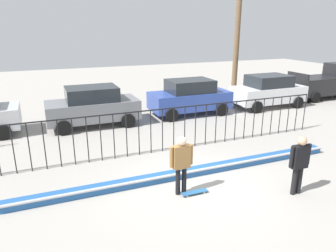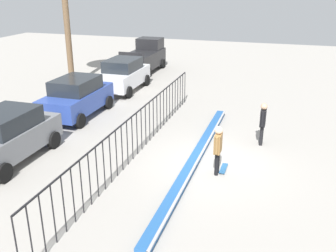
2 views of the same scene
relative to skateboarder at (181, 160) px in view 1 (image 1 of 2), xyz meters
name	(u,v)px [view 1 (image 1 of 2)]	position (x,y,z in m)	size (l,w,h in m)	color
ground_plane	(197,185)	(0.68, 0.29, -1.05)	(60.00, 60.00, 0.00)	#9E9991
bowl_coping_ledge	(188,172)	(0.68, 0.93, -0.93)	(11.00, 0.40, 0.27)	#235699
perimeter_fence	(162,125)	(0.68, 3.21, 0.01)	(14.04, 0.04, 1.70)	black
skateboarder	(181,160)	(0.00, 0.00, 0.00)	(0.71, 0.26, 1.75)	black
skateboard	(195,192)	(0.35, -0.18, -0.99)	(0.80, 0.20, 0.07)	#26598C
camera_operator	(300,160)	(3.06, -1.25, 0.00)	(0.71, 0.27, 1.75)	black
parked_car_gray	(93,106)	(-1.22, 7.56, -0.08)	(4.30, 2.12, 1.90)	slate
parked_car_blue	(190,97)	(3.99, 7.67, -0.08)	(4.30, 2.12, 1.90)	#2D479E
parked_car_white	(268,91)	(9.01, 7.41, -0.08)	(4.30, 2.12, 1.90)	silver
pickup_truck	(326,82)	(14.32, 8.04, -0.01)	(4.70, 2.12, 2.24)	black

